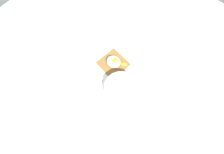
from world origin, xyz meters
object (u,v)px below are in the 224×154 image
object	(u,v)px
toast_slice	(113,64)
banana_slice_left	(99,79)
oatmeal_bowl	(121,90)
poached_egg	(114,62)
banana_slice_front	(95,73)
banana_slice_back	(90,67)

from	to	relation	value
toast_slice	banana_slice_left	bearing A→B (deg)	89.88
oatmeal_bowl	poached_egg	xyz separation A→B (cm)	(8.72, -6.73, -0.34)
poached_egg	banana_slice_front	distance (cm)	8.15
banana_slice_front	toast_slice	bearing A→B (deg)	-113.33
toast_slice	banana_slice_front	distance (cm)	7.79
oatmeal_bowl	banana_slice_front	bearing A→B (deg)	2.36
oatmeal_bowl	toast_slice	size ratio (longest dim) A/B	1.10
toast_slice	banana_slice_back	xyz separation A→B (cm)	(5.95, 6.74, 0.16)
poached_egg	banana_slice_left	size ratio (longest dim) A/B	1.82
oatmeal_bowl	banana_slice_left	bearing A→B (deg)	9.72
toast_slice	banana_slice_back	bearing A→B (deg)	48.57
toast_slice	oatmeal_bowl	bearing A→B (deg)	142.98
toast_slice	poached_egg	distance (cm)	1.95
banana_slice_left	banana_slice_back	xyz separation A→B (cm)	(5.93, -1.43, 0.09)
oatmeal_bowl	banana_slice_back	bearing A→B (deg)	0.32
toast_slice	banana_slice_back	size ratio (longest dim) A/B	2.89
banana_slice_left	toast_slice	bearing A→B (deg)	-90.12
toast_slice	banana_slice_left	size ratio (longest dim) A/B	2.61
banana_slice_front	banana_slice_left	size ratio (longest dim) A/B	0.98
banana_slice_back	oatmeal_bowl	bearing A→B (deg)	-179.68
banana_slice_front	banana_slice_back	xyz separation A→B (cm)	(2.87, -0.41, 0.24)
toast_slice	poached_egg	size ratio (longest dim) A/B	1.43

